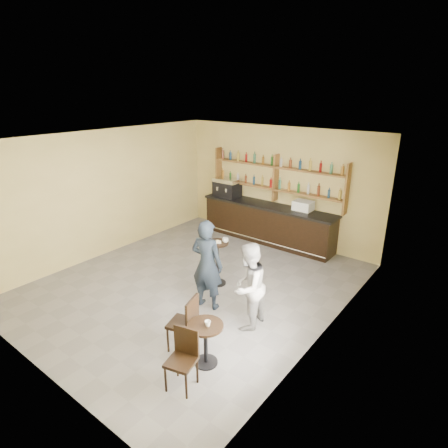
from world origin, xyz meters
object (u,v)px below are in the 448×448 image
Objects in this scene: cafe_table at (206,344)px; patron_second at (248,286)px; man_main at (207,265)px; bar_counter at (267,223)px; pedestal_table at (218,263)px; chair_west at (182,323)px; chair_south at (181,361)px; pastry_case at (303,207)px; espresso_machine at (227,187)px.

patron_second is (-0.05, 1.24, 0.46)m from cafe_table.
bar_counter is at bearing -86.35° from man_main.
pedestal_table is at bearing -73.43° from man_main.
pedestal_table is at bearing -80.88° from bar_counter.
chair_west is 0.89m from chair_south.
pastry_case is 0.27× the size of man_main.
espresso_machine is at bearing -176.65° from pastry_case.
man_main reaches higher than bar_counter.
man_main is at bearing 129.25° from cafe_table.
pastry_case reaches higher than chair_south.
cafe_table is at bearing 119.62° from man_main.
patron_second is at bearing -32.12° from pedestal_table.
chair_south is at bearing -77.28° from pastry_case.
chair_west is at bearing -27.17° from patron_second.
cafe_table is 0.73× the size of chair_west.
man_main is (-0.20, -3.64, -0.32)m from pastry_case.
cafe_table is (1.92, -4.94, -0.18)m from bar_counter.
chair_west is at bearing 118.34° from chair_south.
man_main is 1.42m from chair_west.
patron_second reaches higher than cafe_table.
pastry_case is at bearing 0.00° from bar_counter.
pastry_case is 0.69× the size of cafe_table.
chair_west is (0.51, -1.25, -0.42)m from man_main.
espresso_machine is 0.78× the size of chair_west.
bar_counter is at bearing 2.80° from espresso_machine.
man_main is at bearing -174.28° from chair_west.
man_main reaches higher than chair_west.
patron_second is (3.31, -3.70, -0.54)m from espresso_machine.
pedestal_table is 0.55× the size of man_main.
espresso_machine reaches higher than pedestal_table.
man_main is at bearing -54.97° from espresso_machine.
patron_second is at bearing -63.18° from bar_counter.
espresso_machine is 0.47× the size of patron_second.
pedestal_table is 1.71m from patron_second.
pedestal_table is (-0.61, -2.81, -0.73)m from pastry_case.
pastry_case is at bearing 77.81° from pedestal_table.
pastry_case is 3.66m from man_main.
chair_west is at bearing -74.32° from bar_counter.
cafe_table is at bearing -55.37° from pedestal_table.
pedestal_table reaches higher than chair_south.
bar_counter reaches higher than chair_west.
pedestal_table is at bearing -126.51° from patron_second.
cafe_table is at bearing -76.73° from pastry_case.
man_main is at bearing -63.80° from pedestal_table.
man_main is 2.00× the size of chair_south.
man_main is 1.12× the size of patron_second.
bar_counter is at bearing 95.22° from chair_south.
espresso_machine reaches higher than bar_counter.
man_main is at bearing 105.98° from chair_south.
cafe_table is 0.57m from chair_west.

